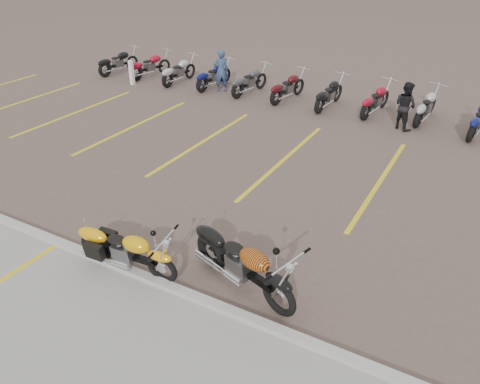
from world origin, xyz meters
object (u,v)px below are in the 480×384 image
object	(u,v)px
yellow_cruiser	(126,250)
flame_cruiser	(242,264)
person_b	(405,106)
bollard	(132,73)
person_a	(221,71)

from	to	relation	value
yellow_cruiser	flame_cruiser	bearing A→B (deg)	13.04
person_b	bollard	distance (m)	11.02
person_a	bollard	size ratio (longest dim) A/B	1.63
person_a	person_b	xyz separation A→B (m)	(7.26, -0.64, -0.05)
person_b	bollard	world-z (taller)	person_b
yellow_cruiser	person_a	size ratio (longest dim) A/B	1.33
person_b	bollard	size ratio (longest dim) A/B	1.54
person_a	yellow_cruiser	bearing A→B (deg)	71.88
yellow_cruiser	person_a	bearing A→B (deg)	109.41
flame_cruiser	person_a	xyz separation A→B (m)	(-6.52, 10.01, 0.31)
flame_cruiser	bollard	xyz separation A→B (m)	(-10.28, 9.00, -0.00)
flame_cruiser	bollard	distance (m)	13.66
yellow_cruiser	person_b	xyz separation A→B (m)	(2.84, 9.98, 0.33)
flame_cruiser	person_a	world-z (taller)	person_a
person_b	person_a	bearing A→B (deg)	26.08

